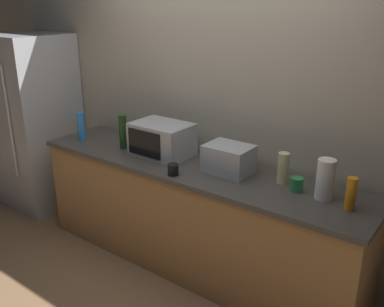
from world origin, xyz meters
The scene contains 14 objects.
ground_plane centered at (0.00, 0.00, 0.00)m, with size 8.00×8.00×0.00m, color #93704C.
back_wall centered at (0.00, 0.81, 1.35)m, with size 6.40×0.10×2.70m, color #B2A893.
counter_run centered at (0.00, 0.40, 0.45)m, with size 2.84×0.64×0.90m.
refrigerator centered at (-2.05, 0.40, 0.90)m, with size 0.72×0.73×1.80m.
microwave centered at (-0.35, 0.45, 1.04)m, with size 0.48×0.35×0.27m.
toaster_oven centered at (0.30, 0.46, 1.01)m, with size 0.34×0.26×0.21m, color #B7BABF.
paper_towel_roll centered at (1.03, 0.45, 1.04)m, with size 0.12×0.12×0.27m, color white.
bottle_wine centered at (-0.72, 0.37, 1.05)m, with size 0.07×0.07×0.30m, color #1E3F19.
bottle_spray_cleaner centered at (-1.19, 0.30, 1.03)m, with size 0.07×0.07×0.26m, color #338CE5.
bottle_hand_soap centered at (0.71, 0.52, 1.01)m, with size 0.08×0.08×0.22m, color beige.
bottle_dish_soap centered at (1.22, 0.39, 1.01)m, with size 0.06×0.06×0.21m, color orange.
mug_green centered at (0.84, 0.45, 0.95)m, with size 0.09×0.09×0.10m, color #2D8C47.
mug_black centered at (0.00, 0.17, 0.94)m, with size 0.08×0.08×0.09m, color black.
mug_white centered at (-0.86, 0.60, 0.95)m, with size 0.09×0.09×0.11m, color white.
Camera 1 is at (1.85, -2.07, 2.13)m, focal length 39.89 mm.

